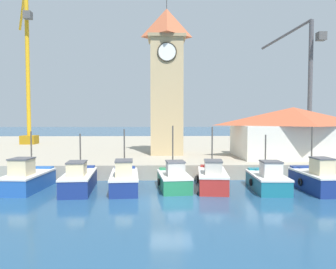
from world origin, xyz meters
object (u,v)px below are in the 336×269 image
at_px(fishing_boat_mid_right, 268,180).
at_px(warehouse_right, 293,131).
at_px(fishing_boat_far_left, 27,179).
at_px(fishing_boat_mid_left, 174,179).
at_px(fishing_boat_center, 212,178).
at_px(fishing_boat_right_inner, 316,179).
at_px(port_crane_near, 308,98).
at_px(fishing_boat_left_outer, 79,180).
at_px(clock_tower, 167,78).
at_px(fishing_boat_left_inner, 124,179).
at_px(port_crane_far, 28,84).

xyz_separation_m(fishing_boat_mid_right, warehouse_right, (5.40, 9.06, 2.88)).
bearing_deg(fishing_boat_far_left, fishing_boat_mid_left, -0.21).
height_order(fishing_boat_center, warehouse_right, warehouse_right).
height_order(fishing_boat_far_left, fishing_boat_mid_left, fishing_boat_mid_left).
bearing_deg(fishing_boat_mid_right, fishing_boat_right_inner, -6.37).
xyz_separation_m(fishing_boat_far_left, port_crane_near, (28.00, 19.18, 6.70)).
relative_size(fishing_boat_far_left, fishing_boat_left_outer, 0.90).
relative_size(fishing_boat_left_outer, fishing_boat_mid_left, 1.23).
relative_size(clock_tower, warehouse_right, 1.48).
bearing_deg(fishing_boat_far_left, fishing_boat_center, 0.16).
distance_m(fishing_boat_mid_right, clock_tower, 15.66).
relative_size(fishing_boat_left_inner, clock_tower, 0.33).
distance_m(fishing_boat_center, warehouse_right, 12.75).
bearing_deg(warehouse_right, fishing_boat_mid_right, -120.79).
distance_m(warehouse_right, port_crane_far, 35.52).
height_order(fishing_boat_center, port_crane_near, port_crane_near).
height_order(warehouse_right, port_crane_near, port_crane_near).
bearing_deg(fishing_boat_left_inner, port_crane_far, 123.22).
height_order(fishing_boat_center, port_crane_far, port_crane_far).
bearing_deg(fishing_boat_far_left, warehouse_right, 21.46).
height_order(fishing_boat_left_inner, fishing_boat_center, fishing_boat_center).
bearing_deg(fishing_boat_center, warehouse_right, 43.17).
bearing_deg(warehouse_right, fishing_boat_right_inner, -103.50).
bearing_deg(port_crane_near, fishing_boat_left_outer, -141.46).
distance_m(fishing_boat_left_inner, fishing_boat_mid_left, 3.39).
height_order(fishing_boat_mid_left, port_crane_far, port_crane_far).
height_order(fishing_boat_mid_right, port_crane_near, port_crane_near).
bearing_deg(fishing_boat_far_left, fishing_boat_left_outer, -4.67).
distance_m(fishing_boat_far_left, fishing_boat_mid_left, 9.98).
bearing_deg(port_crane_near, fishing_boat_right_inner, -113.09).
distance_m(fishing_boat_left_inner, fishing_boat_center, 6.06).
distance_m(fishing_boat_left_inner, fishing_boat_mid_right, 9.73).
bearing_deg(fishing_boat_far_left, fishing_boat_mid_right, -1.83).
bearing_deg(fishing_boat_left_inner, fishing_boat_left_outer, -177.64).
distance_m(fishing_boat_left_outer, fishing_boat_mid_right, 12.76).
bearing_deg(fishing_boat_center, fishing_boat_left_outer, -177.94).
height_order(fishing_boat_mid_right, clock_tower, clock_tower).
bearing_deg(fishing_boat_left_outer, clock_tower, 61.52).
relative_size(fishing_boat_center, fishing_boat_mid_right, 1.10).
height_order(fishing_boat_far_left, fishing_boat_left_inner, fishing_boat_left_inner).
relative_size(fishing_boat_far_left, fishing_boat_right_inner, 1.04).
distance_m(clock_tower, port_crane_near, 20.04).
height_order(fishing_boat_left_outer, fishing_boat_right_inner, fishing_boat_right_inner).
xyz_separation_m(fishing_boat_left_outer, fishing_boat_mid_left, (6.42, 0.25, -0.04)).
distance_m(fishing_boat_far_left, fishing_boat_center, 12.65).
height_order(fishing_boat_left_outer, warehouse_right, warehouse_right).
bearing_deg(fishing_boat_mid_left, fishing_boat_left_outer, -177.72).
bearing_deg(fishing_boat_center, fishing_boat_mid_left, -178.47).
xyz_separation_m(fishing_boat_left_inner, fishing_boat_mid_right, (9.72, -0.35, -0.02)).
distance_m(fishing_boat_mid_left, fishing_boat_center, 2.67).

